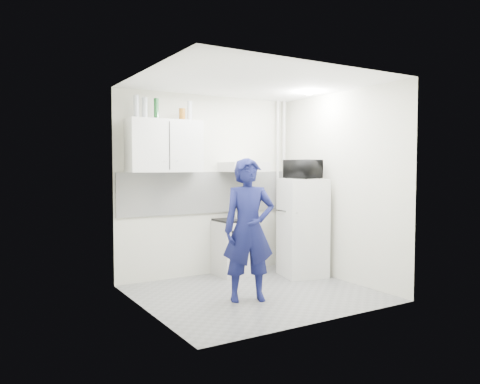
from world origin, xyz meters
TOP-DOWN VIEW (x-y plane):
  - floor at (0.00, 0.00)m, footprint 2.80×2.80m
  - ceiling at (0.00, 0.00)m, footprint 2.80×2.80m
  - wall_back at (0.00, 1.25)m, footprint 2.80×0.00m
  - wall_left at (-1.40, 0.00)m, footprint 0.00×2.60m
  - wall_right at (1.40, 0.00)m, footprint 0.00×2.60m
  - person at (-0.23, -0.21)m, footprint 0.71×0.58m
  - stove at (0.27, 1.00)m, footprint 0.49×0.49m
  - fridge at (1.10, 0.44)m, footprint 0.70×0.70m
  - stove_top at (0.27, 1.00)m, footprint 0.47×0.47m
  - saucepan at (0.33, 1.07)m, footprint 0.17×0.17m
  - microwave at (1.10, 0.44)m, footprint 0.52×0.38m
  - bottle_a at (-1.13, 1.07)m, footprint 0.07×0.07m
  - bottle_b at (-1.02, 1.07)m, footprint 0.07×0.07m
  - bottle_c at (-0.86, 1.07)m, footprint 0.07×0.07m
  - canister_b at (-0.49, 1.07)m, footprint 0.09×0.09m
  - bottle_e at (-0.38, 1.07)m, footprint 0.07×0.07m
  - upper_cabinet at (-0.75, 1.07)m, footprint 1.00×0.35m
  - range_hood at (0.45, 1.00)m, footprint 0.60×0.50m
  - backsplash at (0.00, 1.24)m, footprint 2.74×0.03m
  - pipe_a at (1.30, 1.17)m, footprint 0.05×0.05m
  - pipe_b at (1.18, 1.17)m, footprint 0.04×0.04m
  - ceiling_spot_fixture at (1.00, 0.20)m, footprint 0.10×0.10m

SIDE VIEW (x-z plane):
  - floor at x=0.00m, z-range 0.00..0.00m
  - stove at x=0.27m, z-range 0.00..0.79m
  - fridge at x=1.10m, z-range 0.00..1.40m
  - stove_top at x=0.27m, z-range 0.79..0.82m
  - person at x=-0.23m, z-range 0.00..1.67m
  - saucepan at x=0.33m, z-range 0.82..0.91m
  - backsplash at x=0.00m, z-range 0.90..1.50m
  - wall_left at x=-1.40m, z-range 0.00..2.60m
  - wall_right at x=1.40m, z-range 0.00..2.60m
  - pipe_a at x=1.30m, z-range 0.00..2.60m
  - pipe_b at x=1.18m, z-range 0.00..2.60m
  - wall_back at x=0.00m, z-range -0.10..2.70m
  - microwave at x=1.10m, z-range 1.40..1.67m
  - range_hood at x=0.45m, z-range 1.50..1.64m
  - upper_cabinet at x=-0.75m, z-range 1.50..2.20m
  - canister_b at x=-0.49m, z-range 2.20..2.37m
  - bottle_e at x=-0.38m, z-range 2.20..2.47m
  - bottle_b at x=-1.02m, z-range 2.20..2.47m
  - bottle_c at x=-0.86m, z-range 2.20..2.47m
  - bottle_a at x=-1.13m, z-range 2.20..2.50m
  - ceiling_spot_fixture at x=1.00m, z-range 2.56..2.58m
  - ceiling at x=0.00m, z-range 2.60..2.60m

